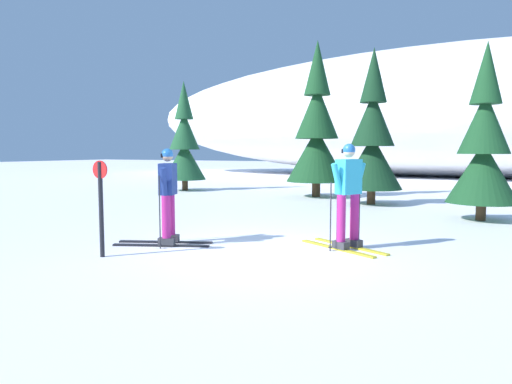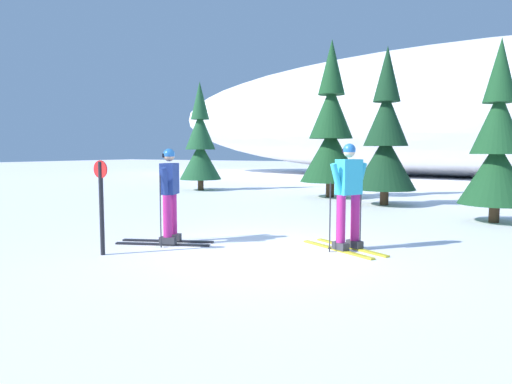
{
  "view_description": "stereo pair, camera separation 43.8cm",
  "coord_description": "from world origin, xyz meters",
  "px_view_note": "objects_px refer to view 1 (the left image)",
  "views": [
    {
      "loc": [
        2.99,
        -6.78,
        1.65
      ],
      "look_at": [
        -0.37,
        0.32,
        0.95
      ],
      "focal_mm": 32.45,
      "sensor_mm": 36.0,
      "label": 1
    },
    {
      "loc": [
        3.38,
        -6.58,
        1.65
      ],
      "look_at": [
        -0.37,
        0.32,
        0.95
      ],
      "focal_mm": 32.45,
      "sensor_mm": 36.0,
      "label": 2
    }
  ],
  "objects_px": {
    "skier_navy_jacket": "(168,195)",
    "pine_tree_center_right": "(484,147)",
    "pine_tree_center_left": "(317,132)",
    "skier_cyan_jacket": "(348,194)",
    "trail_marker_post": "(101,203)",
    "pine_tree_center": "(372,140)",
    "pine_tree_far_left": "(184,145)"
  },
  "relations": [
    {
      "from": "trail_marker_post",
      "to": "pine_tree_center_right",
      "type": "bearing_deg",
      "value": 51.28
    },
    {
      "from": "skier_navy_jacket",
      "to": "pine_tree_center_right",
      "type": "distance_m",
      "value": 7.5
    },
    {
      "from": "pine_tree_far_left",
      "to": "skier_navy_jacket",
      "type": "bearing_deg",
      "value": -57.48
    },
    {
      "from": "pine_tree_center_left",
      "to": "trail_marker_post",
      "type": "height_order",
      "value": "pine_tree_center_left"
    },
    {
      "from": "pine_tree_far_left",
      "to": "pine_tree_center_left",
      "type": "height_order",
      "value": "pine_tree_center_left"
    },
    {
      "from": "skier_navy_jacket",
      "to": "trail_marker_post",
      "type": "bearing_deg",
      "value": -106.91
    },
    {
      "from": "pine_tree_far_left",
      "to": "pine_tree_center_left",
      "type": "distance_m",
      "value": 5.81
    },
    {
      "from": "pine_tree_far_left",
      "to": "pine_tree_center_right",
      "type": "height_order",
      "value": "pine_tree_far_left"
    },
    {
      "from": "skier_navy_jacket",
      "to": "pine_tree_center",
      "type": "height_order",
      "value": "pine_tree_center"
    },
    {
      "from": "skier_cyan_jacket",
      "to": "pine_tree_center",
      "type": "xyz_separation_m",
      "value": [
        -0.96,
        6.75,
        1.06
      ]
    },
    {
      "from": "skier_cyan_jacket",
      "to": "pine_tree_center_left",
      "type": "distance_m",
      "value": 8.98
    },
    {
      "from": "skier_navy_jacket",
      "to": "pine_tree_center",
      "type": "distance_m",
      "value": 8.06
    },
    {
      "from": "pine_tree_center",
      "to": "pine_tree_far_left",
      "type": "bearing_deg",
      "value": 167.57
    },
    {
      "from": "skier_cyan_jacket",
      "to": "skier_navy_jacket",
      "type": "bearing_deg",
      "value": -161.65
    },
    {
      "from": "pine_tree_center_left",
      "to": "trail_marker_post",
      "type": "xyz_separation_m",
      "value": [
        -0.1,
        -10.46,
        -1.45
      ]
    },
    {
      "from": "skier_cyan_jacket",
      "to": "pine_tree_center",
      "type": "bearing_deg",
      "value": 98.06
    },
    {
      "from": "pine_tree_far_left",
      "to": "pine_tree_center_left",
      "type": "bearing_deg",
      "value": -2.57
    },
    {
      "from": "skier_navy_jacket",
      "to": "pine_tree_far_left",
      "type": "bearing_deg",
      "value": 122.52
    },
    {
      "from": "skier_cyan_jacket",
      "to": "pine_tree_center_left",
      "type": "relative_size",
      "value": 0.32
    },
    {
      "from": "skier_navy_jacket",
      "to": "pine_tree_center_left",
      "type": "distance_m",
      "value": 9.36
    },
    {
      "from": "skier_cyan_jacket",
      "to": "pine_tree_center_right",
      "type": "xyz_separation_m",
      "value": [
        2.07,
        4.52,
        0.82
      ]
    },
    {
      "from": "skier_cyan_jacket",
      "to": "pine_tree_center_right",
      "type": "height_order",
      "value": "pine_tree_center_right"
    },
    {
      "from": "skier_navy_jacket",
      "to": "pine_tree_center_left",
      "type": "height_order",
      "value": "pine_tree_center_left"
    },
    {
      "from": "skier_navy_jacket",
      "to": "pine_tree_center_right",
      "type": "height_order",
      "value": "pine_tree_center_right"
    },
    {
      "from": "skier_navy_jacket",
      "to": "pine_tree_center_left",
      "type": "relative_size",
      "value": 0.31
    },
    {
      "from": "pine_tree_center_left",
      "to": "trail_marker_post",
      "type": "relative_size",
      "value": 3.67
    },
    {
      "from": "skier_navy_jacket",
      "to": "pine_tree_far_left",
      "type": "relative_size",
      "value": 0.38
    },
    {
      "from": "skier_cyan_jacket",
      "to": "pine_tree_far_left",
      "type": "height_order",
      "value": "pine_tree_far_left"
    },
    {
      "from": "pine_tree_far_left",
      "to": "trail_marker_post",
      "type": "relative_size",
      "value": 3.0
    },
    {
      "from": "pine_tree_center_right",
      "to": "skier_navy_jacket",
      "type": "bearing_deg",
      "value": -132.36
    },
    {
      "from": "skier_cyan_jacket",
      "to": "pine_tree_far_left",
      "type": "distance_m",
      "value": 12.44
    },
    {
      "from": "pine_tree_center",
      "to": "skier_cyan_jacket",
      "type": "bearing_deg",
      "value": -81.94
    }
  ]
}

